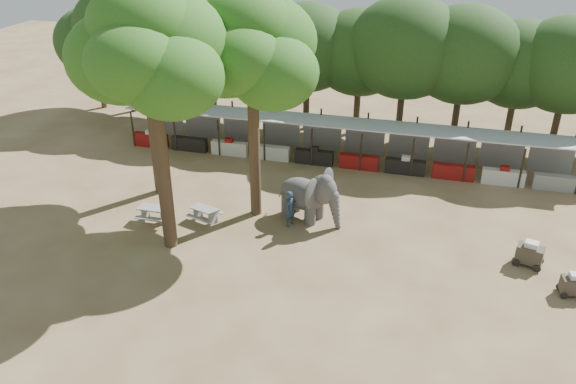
% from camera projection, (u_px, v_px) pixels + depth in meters
% --- Properties ---
extents(ground, '(100.00, 100.00, 0.00)m').
position_uv_depth(ground, '(281.00, 289.00, 23.80)').
color(ground, brown).
rests_on(ground, ground).
extents(vendor_stalls, '(28.00, 2.99, 2.80)m').
position_uv_depth(vendor_stalls, '(339.00, 143.00, 35.14)').
color(vendor_stalls, '#AAADB2').
rests_on(vendor_stalls, ground).
extents(yard_tree_left, '(7.10, 6.90, 11.02)m').
position_uv_depth(yard_tree_left, '(143.00, 45.00, 28.29)').
color(yard_tree_left, '#332316').
rests_on(yard_tree_left, ground).
extents(yard_tree_center, '(7.10, 6.90, 12.04)m').
position_uv_depth(yard_tree_center, '(149.00, 51.00, 22.85)').
color(yard_tree_center, '#332316').
rests_on(yard_tree_center, ground).
extents(yard_tree_back, '(7.10, 6.90, 11.36)m').
position_uv_depth(yard_tree_back, '(250.00, 50.00, 25.91)').
color(yard_tree_back, '#332316').
rests_on(yard_tree_back, ground).
extents(backdrop_trees, '(46.46, 5.95, 8.33)m').
position_uv_depth(backdrop_trees, '(356.00, 55.00, 37.59)').
color(backdrop_trees, '#332316').
rests_on(backdrop_trees, ground).
extents(elephant, '(3.71, 2.78, 2.76)m').
position_uv_depth(elephant, '(310.00, 195.00, 28.43)').
color(elephant, '#3E3C3C').
rests_on(elephant, ground).
extents(handler, '(0.70, 0.81, 1.90)m').
position_uv_depth(handler, '(291.00, 209.00, 28.07)').
color(handler, '#26384C').
rests_on(handler, ground).
extents(picnic_table_near, '(1.60, 1.45, 0.80)m').
position_uv_depth(picnic_table_near, '(155.00, 212.00, 28.63)').
color(picnic_table_near, gray).
rests_on(picnic_table_near, ground).
extents(picnic_table_far, '(1.81, 1.71, 0.74)m').
position_uv_depth(picnic_table_far, '(205.00, 213.00, 28.65)').
color(picnic_table_far, gray).
rests_on(picnic_table_far, ground).
extents(cart_front, '(1.16, 0.83, 1.07)m').
position_uv_depth(cart_front, '(574.00, 285.00, 23.19)').
color(cart_front, '#332B22').
rests_on(cart_front, ground).
extents(cart_back, '(1.42, 1.13, 1.22)m').
position_uv_depth(cart_back, '(530.00, 254.00, 25.11)').
color(cart_back, '#332B22').
rests_on(cart_back, ground).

